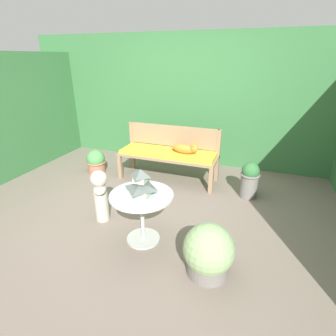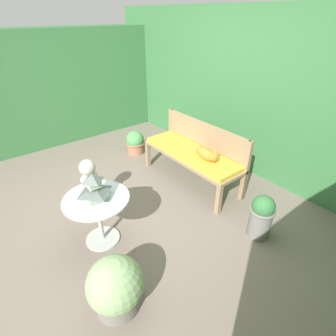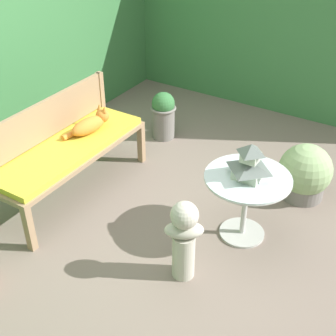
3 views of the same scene
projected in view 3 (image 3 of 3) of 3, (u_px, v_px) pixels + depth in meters
ground at (166, 224)px, 3.99m from camera, size 30.00×30.00×0.00m
foliage_hedge_right at (283, 22)px, 5.52m from camera, size 0.70×3.50×1.98m
garden_bench at (70, 152)px, 4.14m from camera, size 1.59×0.53×0.50m
bench_backrest at (46, 125)px, 4.14m from camera, size 1.59×0.06×0.86m
cat at (91, 124)px, 4.27m from camera, size 0.48×0.23×0.22m
patio_table at (247, 190)px, 3.64m from camera, size 0.68×0.68×0.57m
pagoda_birdhouse at (250, 163)px, 3.50m from camera, size 0.28×0.28×0.29m
garden_bust at (184, 237)px, 3.30m from camera, size 0.29×0.32×0.67m
potted_plant_bench_left at (163, 114)px, 5.08m from camera, size 0.28×0.28×0.53m
potted_plant_bench_right at (305, 174)px, 4.20m from camera, size 0.48×0.48×0.52m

